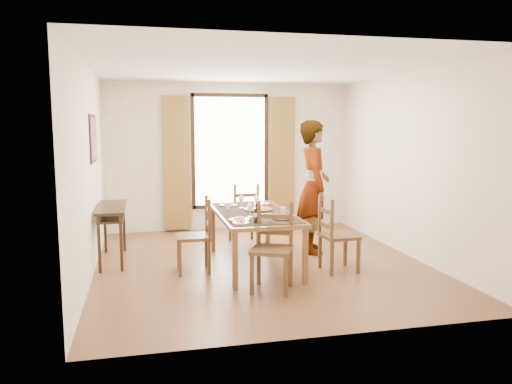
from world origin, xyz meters
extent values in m
plane|color=#502D19|center=(0.00, 0.00, 0.00)|extent=(5.00, 5.00, 0.00)
cube|color=silver|center=(0.00, 2.50, 1.35)|extent=(4.50, 0.10, 2.70)
cube|color=silver|center=(0.00, -2.50, 1.35)|extent=(4.50, 0.10, 2.70)
cube|color=silver|center=(-2.25, 0.00, 1.35)|extent=(0.10, 5.00, 2.70)
cube|color=silver|center=(2.25, 0.00, 1.35)|extent=(0.10, 5.00, 2.70)
cube|color=white|center=(0.00, 0.00, 2.72)|extent=(4.50, 5.00, 0.04)
cube|color=white|center=(0.00, 2.47, 1.45)|extent=(1.30, 0.04, 2.00)
cube|color=olive|center=(-0.98, 2.41, 1.25)|extent=(0.48, 0.10, 2.40)
cube|color=olive|center=(0.98, 2.41, 1.25)|extent=(0.48, 0.10, 2.40)
cube|color=black|center=(-2.24, 0.60, 1.75)|extent=(0.02, 0.86, 0.66)
cube|color=red|center=(-2.23, 0.60, 1.75)|extent=(0.01, 0.76, 0.56)
cube|color=black|center=(-2.03, 0.60, 0.78)|extent=(0.38, 1.20, 0.04)
cube|color=black|center=(-2.03, 0.60, 0.66)|extent=(0.34, 1.10, 0.03)
cube|color=black|center=(-2.17, 0.05, 0.38)|extent=(0.04, 0.04, 0.76)
cube|color=black|center=(-2.17, 1.15, 0.38)|extent=(0.04, 0.04, 0.76)
cube|color=black|center=(-1.89, 0.05, 0.38)|extent=(0.04, 0.04, 0.76)
cube|color=black|center=(-1.89, 1.15, 0.38)|extent=(0.04, 0.04, 0.76)
cube|color=brown|center=(-0.12, -0.08, 0.72)|extent=(0.99, 1.98, 0.05)
cube|color=black|center=(-0.12, -0.08, 0.75)|extent=(0.91, 1.83, 0.01)
cube|color=brown|center=(-0.55, -1.02, 0.35)|extent=(0.06, 0.06, 0.70)
cube|color=brown|center=(-0.55, 0.85, 0.35)|extent=(0.06, 0.06, 0.70)
cube|color=brown|center=(0.31, -1.02, 0.35)|extent=(0.06, 0.06, 0.70)
cube|color=brown|center=(0.31, 0.85, 0.35)|extent=(0.06, 0.06, 0.70)
cube|color=brown|center=(-0.96, -0.16, 0.47)|extent=(0.45, 0.45, 0.04)
cube|color=brown|center=(-1.14, 0.03, 0.24)|extent=(0.04, 0.04, 0.47)
cube|color=brown|center=(-0.77, 0.02, 0.24)|extent=(0.04, 0.04, 0.47)
cube|color=brown|center=(-1.15, -0.34, 0.24)|extent=(0.04, 0.04, 0.47)
cube|color=brown|center=(-0.78, -0.35, 0.24)|extent=(0.04, 0.04, 0.47)
cube|color=brown|center=(-0.76, 0.02, 0.73)|extent=(0.04, 0.04, 0.52)
cube|color=brown|center=(-0.77, -0.35, 0.73)|extent=(0.04, 0.04, 0.52)
cube|color=brown|center=(-0.76, -0.17, 0.63)|extent=(0.04, 0.38, 0.05)
cube|color=brown|center=(-0.76, -0.17, 0.81)|extent=(0.04, 0.38, 0.05)
cube|color=brown|center=(0.02, 1.31, 0.47)|extent=(0.46, 0.46, 0.04)
cube|color=brown|center=(0.20, 1.50, 0.24)|extent=(0.04, 0.04, 0.47)
cube|color=brown|center=(0.21, 1.12, 0.24)|extent=(0.04, 0.04, 0.47)
cube|color=brown|center=(-0.18, 1.49, 0.24)|extent=(0.04, 0.04, 0.47)
cube|color=brown|center=(-0.16, 1.11, 0.24)|extent=(0.04, 0.04, 0.47)
cube|color=brown|center=(0.21, 1.11, 0.73)|extent=(0.04, 0.04, 0.52)
cube|color=brown|center=(-0.16, 1.10, 0.73)|extent=(0.04, 0.04, 0.52)
cube|color=brown|center=(0.03, 1.11, 0.63)|extent=(0.38, 0.04, 0.05)
cube|color=brown|center=(0.03, 1.11, 0.82)|extent=(0.38, 0.04, 0.05)
cube|color=brown|center=(-0.14, -1.14, 0.49)|extent=(0.61, 0.61, 0.04)
cube|color=brown|center=(-0.40, -1.24, 0.24)|extent=(0.04, 0.04, 0.49)
cube|color=brown|center=(-0.24, -0.88, 0.24)|extent=(0.04, 0.04, 0.49)
cube|color=brown|center=(-0.05, -1.40, 0.24)|extent=(0.04, 0.04, 0.49)
cube|color=brown|center=(0.12, -1.05, 0.24)|extent=(0.04, 0.04, 0.49)
cube|color=brown|center=(-0.23, -0.87, 0.76)|extent=(0.04, 0.04, 0.54)
cube|color=brown|center=(0.12, -1.04, 0.76)|extent=(0.04, 0.04, 0.54)
cube|color=brown|center=(-0.05, -0.95, 0.65)|extent=(0.37, 0.19, 0.05)
cube|color=brown|center=(-0.05, -0.95, 0.85)|extent=(0.37, 0.19, 0.05)
cube|color=brown|center=(0.94, -0.56, 0.47)|extent=(0.47, 0.47, 0.04)
cube|color=brown|center=(1.14, -0.74, 0.24)|extent=(0.04, 0.04, 0.47)
cube|color=brown|center=(0.76, -0.76, 0.24)|extent=(0.04, 0.04, 0.47)
cube|color=brown|center=(1.11, -0.36, 0.24)|extent=(0.04, 0.04, 0.47)
cube|color=brown|center=(0.73, -0.39, 0.24)|extent=(0.04, 0.04, 0.47)
cube|color=brown|center=(0.75, -0.76, 0.74)|extent=(0.04, 0.04, 0.53)
cube|color=brown|center=(0.72, -0.39, 0.74)|extent=(0.04, 0.04, 0.53)
cube|color=brown|center=(0.74, -0.58, 0.63)|extent=(0.05, 0.38, 0.05)
cube|color=brown|center=(0.74, -0.58, 0.82)|extent=(0.05, 0.38, 0.05)
imported|color=gray|center=(0.94, 0.48, 1.00)|extent=(0.90, 0.74, 2.01)
cylinder|color=silver|center=(0.22, -0.35, 0.81)|extent=(0.07, 0.07, 0.10)
cylinder|color=silver|center=(-0.43, 0.20, 0.81)|extent=(0.07, 0.07, 0.10)
cylinder|color=silver|center=(-0.09, -0.77, 0.81)|extent=(0.07, 0.07, 0.10)
camera|label=1|loc=(-1.58, -6.63, 1.94)|focal=35.00mm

